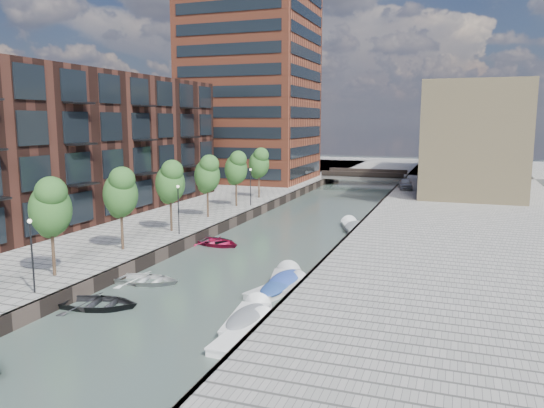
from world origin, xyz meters
The scene contains 30 objects.
water centered at (0.00, 40.00, 0.00)m, with size 300.00×300.00×0.00m, color #38473F.
quay_left centered at (-36.00, 40.00, 0.50)m, with size 60.00×140.00×1.00m, color gray.
quay_right centered at (16.00, 40.00, 0.50)m, with size 20.00×140.00×1.00m, color gray.
quay_wall_left centered at (-6.10, 40.00, 0.50)m, with size 0.25×140.00×1.00m, color #332823.
quay_wall_right centered at (6.10, 40.00, 0.50)m, with size 0.25×140.00×1.00m, color #332823.
far_closure centered at (0.00, 100.00, 0.50)m, with size 80.00×40.00×1.00m, color gray.
apartment_block centered at (-20.00, 30.00, 8.00)m, with size 8.00×38.00×14.00m, color black.
tower centered at (-17.00, 65.00, 16.00)m, with size 18.00×18.00×30.00m, color brown.
tan_block_near centered at (16.00, 62.00, 8.00)m, with size 12.00×25.00×14.00m, color tan.
tan_block_far centered at (16.00, 88.00, 9.00)m, with size 12.00×20.00×16.00m, color tan.
bridge centered at (0.00, 72.00, 1.39)m, with size 13.00×6.00×1.30m.
tree_1 centered at (-8.50, 11.00, 5.31)m, with size 2.50×2.50×5.95m.
tree_2 centered at (-8.50, 18.00, 5.31)m, with size 2.50×2.50×5.95m.
tree_3 centered at (-8.50, 25.00, 5.31)m, with size 2.50×2.50×5.95m.
tree_4 centered at (-8.50, 32.00, 5.31)m, with size 2.50×2.50×5.95m.
tree_5 centered at (-8.50, 39.00, 5.31)m, with size 2.50×2.50×5.95m.
tree_6 centered at (-8.50, 46.00, 5.31)m, with size 2.50×2.50×5.95m.
lamp_0 centered at (-7.20, 8.00, 3.51)m, with size 0.24×0.24×4.12m.
lamp_1 centered at (-7.20, 24.00, 3.51)m, with size 0.24×0.24×4.12m.
lamp_2 centered at (-7.20, 40.00, 3.51)m, with size 0.24×0.24×4.12m.
sloop_1 centered at (-4.19, 9.43, 0.00)m, with size 3.35×4.69×0.97m, color black.
sloop_2 centered at (-4.41, 25.28, 0.00)m, with size 3.20×4.47×0.93m, color #A61239.
sloop_3 centered at (-4.11, 14.22, 0.00)m, with size 3.17×4.44×0.92m, color silver.
sloop_4 centered at (-5.40, 25.98, 0.00)m, with size 2.95×4.12×0.85m, color black.
motorboat_0 centered at (4.57, 15.51, 0.19)m, with size 3.01×4.97×1.57m.
motorboat_1 centered at (4.55, 10.40, 0.19)m, with size 2.21×4.92×1.58m.
motorboat_2 centered at (5.30, 8.59, 0.09)m, with size 1.91×4.87×1.60m.
motorboat_3 centered at (4.36, 17.13, 0.21)m, with size 2.83×5.42×1.72m.
motorboat_4 centered at (5.16, 35.68, 0.21)m, with size 3.55×5.46×1.73m.
car centered at (7.61, 60.33, 1.72)m, with size 1.70×4.24×1.44m, color #9E9FA3.
Camera 1 is at (14.57, -14.08, 10.41)m, focal length 35.00 mm.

